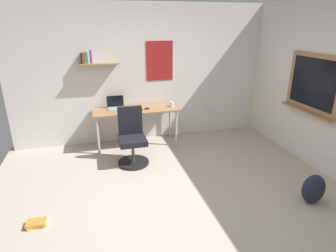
% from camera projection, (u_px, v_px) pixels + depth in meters
% --- Properties ---
extents(ground_plane, '(5.20, 5.20, 0.00)m').
position_uv_depth(ground_plane, '(183.00, 206.00, 3.67)').
color(ground_plane, '#ADA393').
rests_on(ground_plane, ground).
extents(wall_back, '(5.00, 0.30, 2.60)m').
position_uv_depth(wall_back, '(144.00, 74.00, 5.42)').
color(wall_back, silver).
rests_on(wall_back, ground).
extents(desk, '(1.58, 0.56, 0.73)m').
position_uv_depth(desk, '(136.00, 113.00, 5.26)').
color(desk, '#997047').
rests_on(desk, ground).
extents(office_chair, '(0.52, 0.52, 0.95)m').
position_uv_depth(office_chair, '(132.00, 140.00, 4.67)').
color(office_chair, black).
rests_on(office_chair, ground).
extents(laptop, '(0.31, 0.21, 0.23)m').
position_uv_depth(laptop, '(116.00, 106.00, 5.26)').
color(laptop, '#ADAFB5').
rests_on(laptop, desk).
extents(keyboard, '(0.37, 0.13, 0.02)m').
position_uv_depth(keyboard, '(132.00, 110.00, 5.15)').
color(keyboard, black).
rests_on(keyboard, desk).
extents(computer_mouse, '(0.10, 0.06, 0.03)m').
position_uv_depth(computer_mouse, '(147.00, 108.00, 5.22)').
color(computer_mouse, '#262628').
rests_on(computer_mouse, desk).
extents(coffee_mug, '(0.08, 0.08, 0.09)m').
position_uv_depth(coffee_mug, '(171.00, 104.00, 5.37)').
color(coffee_mug, silver).
rests_on(coffee_mug, desk).
extents(backpack, '(0.32, 0.22, 0.41)m').
position_uv_depth(backpack, '(313.00, 189.00, 3.67)').
color(backpack, '#1E2333').
rests_on(backpack, ground).
extents(book_stack_on_floor, '(0.23, 0.18, 0.06)m').
position_uv_depth(book_stack_on_floor, '(36.00, 223.00, 3.30)').
color(book_stack_on_floor, gold).
rests_on(book_stack_on_floor, ground).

